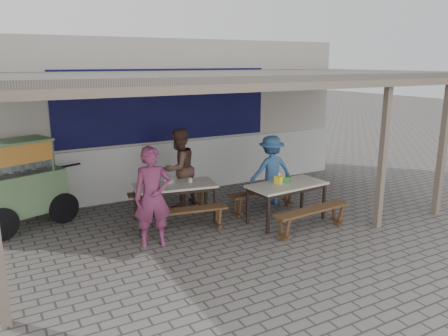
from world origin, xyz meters
name	(u,v)px	position (x,y,z in m)	size (l,w,h in m)	color
ground	(245,234)	(0.00, 0.00, 0.00)	(60.00, 60.00, 0.00)	#5E5A55
back_wall	(166,117)	(0.00, 3.58, 1.72)	(9.00, 1.28, 3.50)	#B4ADA1
warung_roof	(221,78)	(0.02, 0.90, 2.71)	(9.00, 4.21, 2.81)	#605952
table_left	(175,188)	(-0.84, 1.16, 0.67)	(1.63, 0.99, 0.75)	silver
bench_left_street	(183,215)	(-0.95, 0.57, 0.34)	(1.65, 0.57, 0.45)	brown
bench_left_wall	(169,196)	(-0.73, 1.75, 0.34)	(1.65, 0.57, 0.45)	brown
table_right	(287,188)	(1.04, 0.16, 0.67)	(1.56, 0.84, 0.75)	silver
bench_right_street	(312,214)	(1.09, -0.53, 0.34)	(1.63, 0.40, 0.45)	brown
bench_right_wall	(264,195)	(0.99, 0.85, 0.34)	(1.63, 0.40, 0.45)	brown
vendor_cart	(21,181)	(-3.38, 2.31, 0.89)	(1.92, 1.27, 1.64)	#62885A
patron_street_side	(153,197)	(-1.58, 0.33, 0.84)	(0.61, 0.40, 1.69)	#7A3054
patron_wall_side	(179,168)	(-0.39, 1.98, 0.83)	(0.81, 0.63, 1.67)	brown
patron_right_table	(271,170)	(1.40, 1.20, 0.75)	(0.96, 0.55, 1.49)	#3D69A5
tissue_box	(279,180)	(0.93, 0.27, 0.82)	(0.14, 0.14, 0.14)	yellow
donation_box	(286,180)	(1.05, 0.23, 0.81)	(0.18, 0.12, 0.12)	#316F33
condiment_jar	(190,180)	(-0.52, 1.15, 0.79)	(0.08, 0.08, 0.09)	silver
condiment_bowl	(169,182)	(-0.89, 1.31, 0.78)	(0.21, 0.21, 0.05)	white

